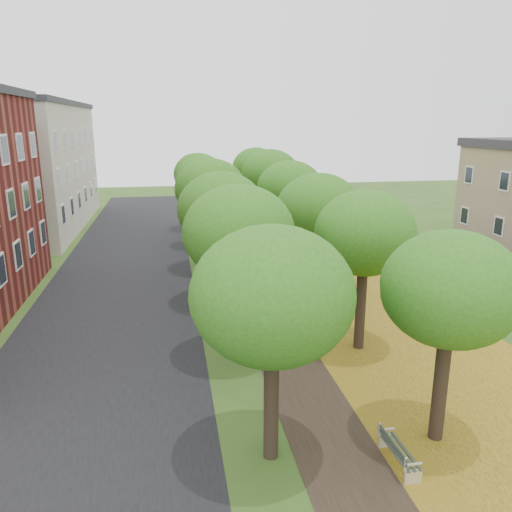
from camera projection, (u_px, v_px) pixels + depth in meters
name	position (u px, v px, depth m)	size (l,w,h in m)	color
ground	(348.00, 447.00, 13.85)	(120.00, 120.00, 0.00)	#2D4C19
street_asphalt	(119.00, 289.00, 26.88)	(8.00, 70.00, 0.01)	black
footpath	(256.00, 282.00, 28.12)	(3.20, 70.00, 0.01)	black
leaf_verge	(341.00, 277.00, 28.94)	(7.50, 70.00, 0.01)	#AB8D1F
parking_lot	(465.00, 266.00, 31.29)	(9.00, 16.00, 0.01)	black
tree_row_west	(215.00, 201.00, 26.54)	(4.07, 34.07, 6.43)	black
tree_row_east	(303.00, 198.00, 27.33)	(4.07, 34.07, 6.43)	black
building_cream	(16.00, 166.00, 41.08)	(10.30, 20.30, 10.40)	beige
bench	(398.00, 452.00, 13.03)	(0.52, 1.64, 0.77)	#2D3830
car_silver	(494.00, 285.00, 25.65)	(1.45, 3.61, 1.23)	#A7A7AC
car_red	(444.00, 266.00, 29.01)	(1.30, 3.72, 1.23)	maroon
car_grey	(425.00, 255.00, 31.16)	(1.85, 4.55, 1.32)	#37373C
car_white	(419.00, 248.00, 32.56)	(2.45, 5.32, 1.48)	silver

